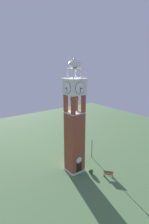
% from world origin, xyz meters
% --- Properties ---
extents(ground, '(80.00, 80.00, 0.00)m').
position_xyz_m(ground, '(0.00, 0.00, 0.00)').
color(ground, '#517547').
extents(clock_tower, '(3.22, 3.22, 19.43)m').
position_xyz_m(clock_tower, '(0.00, -0.00, 8.24)').
color(clock_tower, brown).
rests_on(clock_tower, ground).
extents(park_bench, '(1.35, 1.52, 0.95)m').
position_xyz_m(park_bench, '(3.44, -5.00, 0.48)').
color(park_bench, brown).
rests_on(park_bench, ground).
extents(lamp_post, '(0.36, 0.36, 4.11)m').
position_xyz_m(lamp_post, '(5.52, 1.55, 2.83)').
color(lamp_post, black).
rests_on(lamp_post, ground).
extents(trash_bin, '(0.52, 0.52, 0.80)m').
position_xyz_m(trash_bin, '(0.65, 3.77, 0.40)').
color(trash_bin, '#4C4C51').
rests_on(trash_bin, ground).
extents(shrub_near_entry, '(0.80, 0.80, 0.72)m').
position_xyz_m(shrub_near_entry, '(1.70, -2.52, 0.36)').
color(shrub_near_entry, '#28562D').
rests_on(shrub_near_entry, ground).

